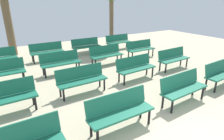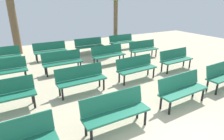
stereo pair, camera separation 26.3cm
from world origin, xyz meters
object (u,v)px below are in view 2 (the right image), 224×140
(bench_r1_c3, at_px, (176,58))
(bench_r0_c2, at_px, (182,88))
(bench_r0_c1, at_px, (115,110))
(bench_r2_c3, at_px, (143,48))
(bench_r1_c1, at_px, (81,78))
(bench_r2_c1, at_px, (62,61))
(bench_r3_c2, at_px, (89,45))
(bench_r1_c2, at_px, (136,67))
(bench_r2_c0, at_px, (3,70))
(bench_r3_c1, at_px, (50,50))
(bench_r3_c0, at_px, (1,56))
(bench_r2_c2, at_px, (108,54))
(bench_r0_c3, at_px, (223,74))
(bench_r1_c0, at_px, (3,94))
(bench_r3_c3, at_px, (122,41))

(bench_r1_c3, bearing_deg, bench_r0_c2, -135.78)
(bench_r0_c1, relative_size, bench_r2_c3, 1.00)
(bench_r1_c1, relative_size, bench_r2_c1, 1.00)
(bench_r0_c1, bearing_deg, bench_r1_c1, 91.03)
(bench_r1_c3, xyz_separation_m, bench_r3_c2, (-2.28, 4.20, 0.00))
(bench_r1_c2, bearing_deg, bench_r2_c0, 152.15)
(bench_r1_c1, distance_m, bench_r3_c1, 4.24)
(bench_r1_c1, relative_size, bench_r3_c0, 1.00)
(bench_r0_c2, distance_m, bench_r3_c1, 6.76)
(bench_r0_c2, relative_size, bench_r1_c1, 1.01)
(bench_r0_c2, bearing_deg, bench_r2_c0, 134.64)
(bench_r1_c3, relative_size, bench_r2_c2, 1.00)
(bench_r2_c0, height_order, bench_r3_c0, same)
(bench_r0_c1, height_order, bench_r0_c3, same)
(bench_r1_c1, relative_size, bench_r1_c3, 0.99)
(bench_r1_c0, bearing_deg, bench_r2_c1, 44.23)
(bench_r0_c1, relative_size, bench_r1_c0, 1.00)
(bench_r1_c3, height_order, bench_r3_c0, same)
(bench_r1_c0, bearing_deg, bench_r2_c3, 18.53)
(bench_r2_c2, xyz_separation_m, bench_r3_c3, (2.10, 2.18, 0.00))
(bench_r1_c0, distance_m, bench_r3_c3, 7.81)
(bench_r2_c2, distance_m, bench_r2_c3, 2.13)
(bench_r3_c2, bearing_deg, bench_r3_c1, -179.11)
(bench_r2_c0, bearing_deg, bench_r0_c2, -43.44)
(bench_r1_c1, xyz_separation_m, bench_r2_c2, (2.13, 2.15, 0.00))
(bench_r1_c0, bearing_deg, bench_r0_c2, -25.57)
(bench_r0_c3, relative_size, bench_r1_c1, 1.01)
(bench_r1_c0, bearing_deg, bench_r0_c3, -17.51)
(bench_r0_c3, relative_size, bench_r1_c3, 1.00)
(bench_r1_c0, bearing_deg, bench_r1_c3, 0.33)
(bench_r0_c3, distance_m, bench_r1_c2, 2.98)
(bench_r3_c0, height_order, bench_r3_c3, same)
(bench_r1_c1, xyz_separation_m, bench_r2_c3, (4.26, 2.24, 0.00))
(bench_r0_c3, distance_m, bench_r2_c2, 4.73)
(bench_r3_c0, bearing_deg, bench_r2_c1, -45.20)
(bench_r1_c0, distance_m, bench_r2_c2, 4.88)
(bench_r1_c0, distance_m, bench_r2_c1, 3.08)
(bench_r3_c2, bearing_deg, bench_r0_c2, -88.77)
(bench_r0_c3, distance_m, bench_r1_c1, 4.82)
(bench_r2_c3, relative_size, bench_r3_c3, 1.00)
(bench_r2_c1, height_order, bench_r2_c3, same)
(bench_r0_c1, xyz_separation_m, bench_r0_c3, (4.35, 0.16, 0.00))
(bench_r2_c3, bearing_deg, bench_r3_c0, 162.46)
(bench_r2_c2, xyz_separation_m, bench_r3_c1, (-2.22, 2.08, 0.00))
(bench_r3_c2, bearing_deg, bench_r2_c0, -153.09)
(bench_r0_c2, distance_m, bench_r2_c2, 4.26)
(bench_r3_c0, xyz_separation_m, bench_r3_c2, (4.32, 0.08, 0.00))
(bench_r0_c2, distance_m, bench_r2_c0, 6.11)
(bench_r1_c1, bearing_deg, bench_r1_c2, -0.78)
(bench_r1_c1, xyz_separation_m, bench_r2_c1, (-0.04, 2.11, 0.00))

